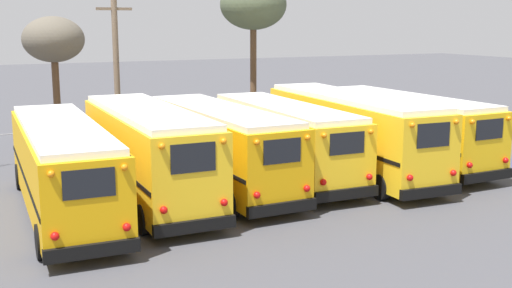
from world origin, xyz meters
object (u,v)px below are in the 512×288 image
(school_bus_2, at_px, (220,145))
(utility_pole, at_px, (116,65))
(school_bus_0, at_px, (62,165))
(bare_tree_1, at_px, (253,6))
(school_bus_1, at_px, (148,152))
(school_bus_3, at_px, (284,138))
(bare_tree_0, at_px, (54,41))
(school_bus_5, at_px, (404,128))
(school_bus_4, at_px, (350,131))

(school_bus_2, height_order, utility_pole, utility_pole)
(school_bus_0, bearing_deg, bare_tree_1, 43.32)
(school_bus_1, relative_size, school_bus_2, 0.99)
(school_bus_3, bearing_deg, school_bus_2, -172.57)
(bare_tree_0, bearing_deg, bare_tree_1, 3.98)
(school_bus_0, height_order, bare_tree_0, bare_tree_0)
(school_bus_5, bearing_deg, bare_tree_1, 101.74)
(school_bus_5, height_order, bare_tree_0, bare_tree_0)
(school_bus_3, bearing_deg, bare_tree_0, 126.67)
(school_bus_2, bearing_deg, school_bus_3, 7.43)
(school_bus_1, bearing_deg, school_bus_5, 3.60)
(school_bus_4, relative_size, bare_tree_1, 1.28)
(school_bus_1, distance_m, utility_pole, 11.63)
(school_bus_1, bearing_deg, school_bus_3, 8.99)
(school_bus_2, relative_size, school_bus_5, 1.02)
(school_bus_1, xyz_separation_m, school_bus_3, (5.85, 0.93, -0.14))
(school_bus_2, xyz_separation_m, bare_tree_0, (-4.32, 10.11, 3.64))
(school_bus_0, distance_m, bare_tree_1, 17.91)
(school_bus_0, height_order, school_bus_2, school_bus_2)
(school_bus_2, relative_size, bare_tree_1, 1.16)
(school_bus_0, distance_m, school_bus_2, 5.91)
(school_bus_2, height_order, bare_tree_1, bare_tree_1)
(school_bus_1, relative_size, bare_tree_1, 1.14)
(school_bus_3, xyz_separation_m, school_bus_5, (5.85, -0.19, 0.05))
(school_bus_2, relative_size, utility_pole, 1.27)
(school_bus_0, xyz_separation_m, school_bus_5, (14.63, 1.03, 0.04))
(school_bus_1, distance_m, school_bus_3, 5.93)
(bare_tree_0, xyz_separation_m, bare_tree_1, (10.88, 0.76, 1.76))
(school_bus_1, height_order, school_bus_3, school_bus_1)
(school_bus_0, bearing_deg, school_bus_4, 4.27)
(school_bus_4, bearing_deg, school_bus_5, 3.03)
(school_bus_4, xyz_separation_m, school_bus_5, (2.93, 0.15, -0.09))
(school_bus_5, relative_size, utility_pole, 1.25)
(school_bus_5, distance_m, utility_pole, 14.72)
(school_bus_5, distance_m, bare_tree_0, 16.82)
(school_bus_1, distance_m, school_bus_4, 8.80)
(school_bus_0, relative_size, school_bus_4, 0.99)
(school_bus_1, xyz_separation_m, school_bus_5, (11.71, 0.74, -0.09))
(bare_tree_0, bearing_deg, school_bus_5, -37.13)
(school_bus_1, relative_size, utility_pole, 1.25)
(bare_tree_1, bearing_deg, school_bus_5, -78.26)
(school_bus_5, relative_size, bare_tree_1, 1.14)
(utility_pole, bearing_deg, bare_tree_0, -168.62)
(school_bus_4, bearing_deg, school_bus_3, 173.31)
(school_bus_4, distance_m, bare_tree_1, 12.08)
(school_bus_0, xyz_separation_m, utility_pole, (4.64, 11.57, 2.39))
(school_bus_3, xyz_separation_m, utility_pole, (-4.14, 10.35, 2.40))
(school_bus_3, bearing_deg, school_bus_5, -1.84)
(school_bus_1, height_order, school_bus_2, school_bus_1)
(school_bus_5, xyz_separation_m, bare_tree_1, (-2.22, 10.68, 5.38))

